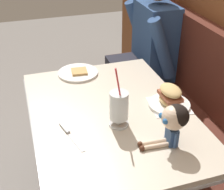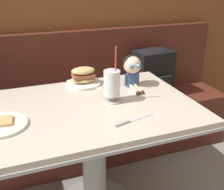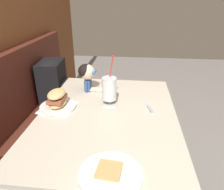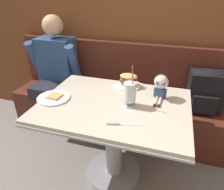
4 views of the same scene
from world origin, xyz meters
name	(u,v)px [view 4 (image 4 of 4)]	position (x,y,z in m)	size (l,w,h in m)	color
ground_plane	(108,189)	(0.00, 0.00, 0.00)	(8.00, 8.00, 0.00)	gray
wood_panel_wall	(139,21)	(0.00, 1.05, 1.20)	(4.40, 0.08, 2.40)	brown
booth_bench	(130,108)	(0.00, 0.81, 0.33)	(2.60, 0.48, 1.00)	#512319
diner_table	(114,125)	(0.00, 0.18, 0.54)	(1.11, 0.81, 0.74)	beige
toast_plate	(54,98)	(-0.47, 0.11, 0.75)	(0.25, 0.25, 0.03)	white
milkshake_glass	(130,93)	(0.11, 0.18, 0.84)	(0.10, 0.10, 0.32)	silver
sandwich_plate	(128,81)	(0.04, 0.49, 0.79)	(0.22, 0.22, 0.12)	white
butter_knife	(118,124)	(0.10, -0.06, 0.74)	(0.23, 0.08, 0.01)	silver
seated_doll	(161,83)	(0.32, 0.36, 0.87)	(0.12, 0.22, 0.20)	#385689
backpack	(205,90)	(0.70, 0.78, 0.66)	(0.32, 0.27, 0.41)	black
diner_patron	(56,65)	(-0.83, 0.76, 0.74)	(0.55, 0.48, 0.81)	#2D4C7F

